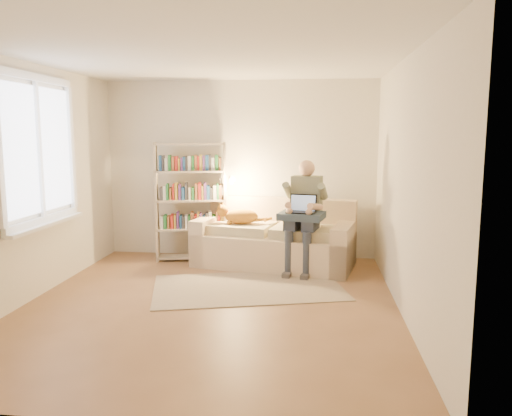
# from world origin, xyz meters

# --- Properties ---
(floor) EXTENTS (4.50, 4.50, 0.00)m
(floor) POSITION_xyz_m (0.00, 0.00, 0.00)
(floor) COLOR brown
(floor) RESTS_ON ground
(ceiling) EXTENTS (4.00, 4.50, 0.02)m
(ceiling) POSITION_xyz_m (0.00, 0.00, 2.60)
(ceiling) COLOR white
(ceiling) RESTS_ON wall_back
(wall_left) EXTENTS (0.02, 4.50, 2.60)m
(wall_left) POSITION_xyz_m (-2.00, 0.00, 1.30)
(wall_left) COLOR silver
(wall_left) RESTS_ON floor
(wall_right) EXTENTS (0.02, 4.50, 2.60)m
(wall_right) POSITION_xyz_m (2.00, 0.00, 1.30)
(wall_right) COLOR silver
(wall_right) RESTS_ON floor
(wall_back) EXTENTS (4.00, 0.02, 2.60)m
(wall_back) POSITION_xyz_m (0.00, 2.25, 1.30)
(wall_back) COLOR silver
(wall_back) RESTS_ON floor
(wall_front) EXTENTS (4.00, 0.02, 2.60)m
(wall_front) POSITION_xyz_m (0.00, -2.25, 1.30)
(wall_front) COLOR silver
(wall_front) RESTS_ON floor
(window) EXTENTS (0.12, 1.52, 1.69)m
(window) POSITION_xyz_m (-1.95, 0.20, 1.38)
(window) COLOR white
(window) RESTS_ON wall_left
(sofa) EXTENTS (2.31, 1.40, 0.92)m
(sofa) POSITION_xyz_m (0.56, 1.75, 0.33)
(sofa) COLOR beige
(sofa) RESTS_ON floor
(person) EXTENTS (0.51, 0.69, 1.48)m
(person) POSITION_xyz_m (0.97, 1.50, 0.84)
(person) COLOR gray
(person) RESTS_ON sofa
(cat) EXTENTS (0.72, 0.34, 0.26)m
(cat) POSITION_xyz_m (0.02, 1.72, 0.70)
(cat) COLOR orange
(cat) RESTS_ON sofa
(blanket) EXTENTS (0.65, 0.57, 0.09)m
(blanket) POSITION_xyz_m (0.94, 1.37, 0.77)
(blanket) COLOR #293849
(blanket) RESTS_ON person
(laptop) EXTENTS (0.40, 0.34, 0.32)m
(laptop) POSITION_xyz_m (0.94, 1.38, 0.87)
(laptop) COLOR black
(laptop) RESTS_ON blanket
(bookshelf) EXTENTS (1.17, 0.47, 1.71)m
(bookshelf) POSITION_xyz_m (-0.66, 1.90, 0.95)
(bookshelf) COLOR #C3AF93
(bookshelf) RESTS_ON floor
(rug) EXTENTS (2.49, 1.84, 0.01)m
(rug) POSITION_xyz_m (0.33, 0.64, 0.01)
(rug) COLOR gray
(rug) RESTS_ON floor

